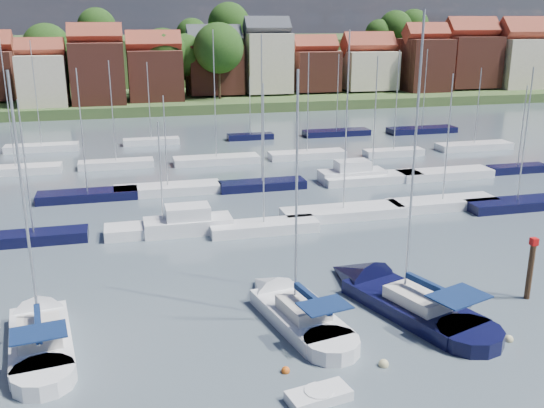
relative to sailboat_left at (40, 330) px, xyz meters
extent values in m
plane|color=#424F5A|center=(15.06, 34.84, -0.35)|extent=(260.00, 260.00, 0.00)
cube|color=white|center=(0.18, -1.35, -0.10)|extent=(3.96, 7.59, 1.20)
cone|color=white|center=(-0.42, 3.14, -0.10)|extent=(3.46, 3.90, 3.02)
cylinder|color=white|center=(0.67, -4.94, -0.10)|extent=(3.40, 3.40, 1.20)
cube|color=beige|center=(0.25, -1.85, 0.85)|extent=(2.50, 3.28, 0.70)
cylinder|color=#B2B2B7|center=(0.12, -0.85, 7.20)|extent=(0.14, 0.14, 13.42)
cylinder|color=#B2B2B7|center=(0.39, -2.85, 1.70)|extent=(0.64, 4.00, 0.10)
cube|color=#0E204A|center=(0.39, -2.85, 1.85)|extent=(0.81, 3.83, 0.35)
cube|color=#0E204A|center=(0.56, -4.14, 2.00)|extent=(2.79, 2.14, 0.08)
cube|color=white|center=(14.06, -2.03, -0.10)|extent=(4.32, 7.60, 1.20)
cone|color=white|center=(13.19, 2.35, -0.10)|extent=(3.60, 3.99, 2.98)
cylinder|color=white|center=(14.76, -5.54, -0.10)|extent=(3.50, 3.50, 1.20)
cube|color=beige|center=(14.16, -2.52, 0.85)|extent=(2.63, 3.33, 0.70)
cylinder|color=#B2B2B7|center=(13.96, -1.54, 7.12)|extent=(0.14, 0.14, 13.25)
cylinder|color=#B2B2B7|center=(14.35, -3.49, 1.70)|extent=(0.87, 3.92, 0.10)
cube|color=#0E204A|center=(14.35, -3.49, 1.85)|extent=(1.03, 3.76, 0.35)
cube|color=#0E204A|center=(14.60, -4.76, 2.00)|extent=(2.83, 2.25, 0.08)
cube|color=black|center=(20.86, -2.32, -0.10)|extent=(6.12, 9.24, 1.20)
cone|color=black|center=(19.14, 2.74, -0.10)|extent=(4.71, 5.08, 3.56)
cylinder|color=black|center=(22.23, -6.36, -0.10)|extent=(4.52, 4.52, 1.20)
cube|color=beige|center=(21.05, -2.88, 0.85)|extent=(3.51, 4.17, 0.70)
cylinder|color=#B2B2B7|center=(20.66, -1.76, 8.59)|extent=(0.14, 0.14, 16.18)
cylinder|color=#B2B2B7|center=(21.43, -4.00, 1.70)|extent=(1.62, 4.53, 0.10)
cube|color=#0E204A|center=(21.43, -4.00, 1.85)|extent=(1.74, 4.37, 0.35)
cube|color=#0E204A|center=(21.93, -5.46, 2.00)|extent=(3.55, 3.00, 0.08)
cube|color=white|center=(12.84, -9.24, -0.15)|extent=(3.09, 1.84, 0.57)
cylinder|color=white|center=(12.84, -9.24, 0.01)|extent=(1.34, 1.34, 0.36)
cylinder|color=#4C331E|center=(28.63, -2.40, 0.34)|extent=(0.36, 0.36, 5.89)
cube|color=red|center=(28.63, -2.40, 3.38)|extent=(0.40, 0.40, 0.44)
sphere|color=#D85914|center=(11.99, -6.69, -0.35)|extent=(0.43, 0.43, 0.43)
sphere|color=beige|center=(16.87, -7.32, -0.35)|extent=(0.51, 0.51, 0.51)
sphere|color=beige|center=(19.25, 1.89, -0.35)|extent=(0.43, 0.43, 0.43)
sphere|color=beige|center=(24.41, -6.70, -0.35)|extent=(0.46, 0.46, 0.46)
cube|color=black|center=(-2.05, 15.38, 0.00)|extent=(8.01, 2.24, 1.00)
cylinder|color=#B2B2B7|center=(-2.05, 15.38, 5.57)|extent=(0.12, 0.12, 10.16)
cube|color=white|center=(7.79, 15.04, 0.00)|extent=(9.22, 2.58, 1.00)
cylinder|color=#B2B2B7|center=(7.79, 15.04, 4.59)|extent=(0.12, 0.12, 8.18)
cube|color=white|center=(15.69, 13.45, 0.00)|extent=(8.78, 2.46, 1.00)
cylinder|color=#B2B2B7|center=(15.69, 13.45, 6.02)|extent=(0.12, 0.12, 11.06)
cube|color=white|center=(23.29, 15.51, 0.00)|extent=(10.79, 3.02, 1.00)
cylinder|color=#B2B2B7|center=(23.29, 15.51, 7.93)|extent=(0.12, 0.12, 14.87)
cube|color=white|center=(33.04, 15.87, 0.00)|extent=(10.13, 2.84, 1.00)
cylinder|color=#B2B2B7|center=(33.04, 15.87, 5.29)|extent=(0.12, 0.12, 9.59)
cube|color=black|center=(39.48, 13.96, 0.00)|extent=(9.52, 2.67, 1.00)
cylinder|color=#B2B2B7|center=(39.48, 13.96, 6.38)|extent=(0.12, 0.12, 11.77)
cube|color=white|center=(9.75, 14.84, 0.15)|extent=(7.00, 2.60, 1.40)
cube|color=white|center=(9.75, 14.84, 1.25)|extent=(3.50, 2.20, 1.30)
cube|color=black|center=(1.51, 26.48, 0.00)|extent=(9.30, 2.60, 1.00)
cylinder|color=#B2B2B7|center=(1.51, 26.48, 6.24)|extent=(0.12, 0.12, 11.48)
cube|color=white|center=(9.12, 26.85, 0.00)|extent=(10.40, 2.91, 1.00)
cylinder|color=#B2B2B7|center=(9.12, 26.85, 4.88)|extent=(0.12, 0.12, 8.77)
cube|color=black|center=(18.54, 26.12, 0.00)|extent=(8.80, 2.46, 1.00)
cylinder|color=#B2B2B7|center=(18.54, 26.12, 7.66)|extent=(0.12, 0.12, 14.33)
cube|color=white|center=(30.45, 26.00, 0.00)|extent=(10.73, 3.00, 1.00)
cylinder|color=#B2B2B7|center=(30.45, 26.00, 6.57)|extent=(0.12, 0.12, 12.14)
cube|color=white|center=(38.88, 25.81, 0.00)|extent=(10.48, 2.93, 1.00)
cylinder|color=#B2B2B7|center=(38.88, 25.81, 5.63)|extent=(0.12, 0.12, 10.28)
cube|color=black|center=(48.00, 25.91, 0.00)|extent=(6.84, 1.91, 1.00)
cylinder|color=#B2B2B7|center=(48.00, 25.91, 4.91)|extent=(0.12, 0.12, 8.82)
cube|color=white|center=(28.52, 26.84, 0.15)|extent=(7.00, 2.60, 1.40)
cube|color=white|center=(28.52, 26.84, 1.25)|extent=(3.50, 2.20, 1.30)
cube|color=white|center=(-6.66, 39.05, 0.00)|extent=(9.71, 2.72, 1.00)
cylinder|color=#B2B2B7|center=(-6.66, 39.05, 7.94)|extent=(0.12, 0.12, 14.88)
cube|color=white|center=(4.22, 39.35, 0.00)|extent=(8.49, 2.38, 1.00)
cylinder|color=#B2B2B7|center=(4.22, 39.35, 6.15)|extent=(0.12, 0.12, 11.31)
cube|color=white|center=(15.85, 38.62, 0.00)|extent=(10.16, 2.85, 1.00)
cylinder|color=#B2B2B7|center=(15.85, 38.62, 7.79)|extent=(0.12, 0.12, 14.59)
cube|color=white|center=(27.23, 38.74, 0.00)|extent=(9.53, 2.67, 1.00)
cylinder|color=#B2B2B7|center=(27.23, 38.74, 6.45)|extent=(0.12, 0.12, 11.91)
cube|color=white|center=(38.21, 37.34, 0.00)|extent=(7.62, 2.13, 1.00)
cylinder|color=#B2B2B7|center=(38.21, 37.34, 6.56)|extent=(0.12, 0.12, 12.13)
cube|color=white|center=(50.28, 38.43, 0.00)|extent=(10.17, 2.85, 1.00)
cylinder|color=#B2B2B7|center=(50.28, 38.43, 5.36)|extent=(0.12, 0.12, 9.73)
cube|color=white|center=(-5.20, 51.40, 0.00)|extent=(9.24, 2.59, 1.00)
cylinder|color=#B2B2B7|center=(-5.20, 51.40, 7.08)|extent=(0.12, 0.12, 13.17)
cube|color=white|center=(8.97, 52.14, 0.00)|extent=(7.57, 2.12, 1.00)
cylinder|color=#B2B2B7|center=(8.97, 52.14, 5.62)|extent=(0.12, 0.12, 10.24)
cube|color=black|center=(22.94, 52.31, 0.00)|extent=(6.58, 1.84, 1.00)
cylinder|color=#B2B2B7|center=(22.94, 52.31, 4.50)|extent=(0.12, 0.12, 8.01)
cube|color=black|center=(36.00, 52.24, 0.00)|extent=(9.92, 2.78, 1.00)
cylinder|color=#B2B2B7|center=(36.00, 52.24, 5.95)|extent=(0.12, 0.12, 10.92)
cube|color=black|center=(49.34, 51.21, 0.00)|extent=(10.55, 2.95, 1.00)
cylinder|color=#B2B2B7|center=(49.34, 51.21, 6.25)|extent=(0.12, 0.12, 11.51)
cube|color=#47592C|center=(15.06, 111.84, -0.05)|extent=(200.00, 70.00, 3.00)
cube|color=#47592C|center=(15.06, 136.84, 4.65)|extent=(200.00, 60.00, 14.00)
cube|color=beige|center=(-7.69, 83.84, 5.73)|extent=(8.09, 8.80, 8.96)
cube|color=brown|center=(-7.69, 83.84, 11.20)|extent=(8.25, 4.00, 4.00)
cube|color=brown|center=(1.71, 84.78, 6.73)|extent=(9.36, 10.17, 10.97)
cube|color=brown|center=(1.71, 84.78, 13.36)|extent=(9.54, 4.63, 4.63)
cube|color=brown|center=(12.01, 86.49, 5.96)|extent=(9.90, 8.56, 9.42)
cube|color=brown|center=(12.01, 86.49, 11.88)|extent=(10.10, 4.90, 4.90)
cube|color=brown|center=(24.15, 91.49, 6.59)|extent=(10.59, 8.93, 9.49)
cube|color=#383A42|center=(24.15, 91.49, 12.63)|extent=(10.80, 5.24, 5.24)
cube|color=beige|center=(34.77, 90.64, 7.67)|extent=(9.01, 8.61, 11.65)
cube|color=#383A42|center=(34.77, 90.64, 14.60)|extent=(9.19, 4.46, 4.46)
cube|color=brown|center=(45.23, 91.84, 5.85)|extent=(9.10, 9.34, 8.00)
cube|color=brown|center=(45.23, 91.84, 10.96)|extent=(9.28, 4.50, 4.50)
cube|color=beige|center=(57.01, 91.43, 5.79)|extent=(10.86, 9.59, 7.88)
cube|color=brown|center=(57.01, 91.43, 11.05)|extent=(11.07, 5.37, 5.37)
cube|color=brown|center=(68.81, 88.76, 6.73)|extent=(9.18, 9.96, 10.97)
cube|color=brown|center=(68.81, 88.76, 13.34)|extent=(9.36, 4.54, 4.54)
cube|color=brown|center=(80.23, 90.05, 7.23)|extent=(11.39, 9.67, 10.76)
cube|color=brown|center=(80.23, 90.05, 14.00)|extent=(11.62, 5.64, 5.64)
cube|color=beige|center=(93.07, 88.18, 6.65)|extent=(12.95, 8.52, 10.80)
cube|color=brown|center=(93.07, 88.18, 13.63)|extent=(13.21, 6.41, 6.41)
cylinder|color=#382619|center=(71.83, 110.35, 8.16)|extent=(0.50, 0.50, 4.47)
sphere|color=#285119|center=(71.83, 110.35, 14.23)|extent=(8.18, 8.18, 8.18)
cylinder|color=#382619|center=(18.52, 90.77, 3.47)|extent=(0.50, 0.50, 4.46)
sphere|color=#285119|center=(18.52, 90.77, 9.52)|extent=(8.15, 8.15, 8.15)
cylinder|color=#382619|center=(30.28, 108.52, 8.22)|extent=(0.50, 0.50, 5.15)
sphere|color=#285119|center=(30.28, 108.52, 15.21)|extent=(9.41, 9.41, 9.41)
cylinder|color=#382619|center=(1.51, 111.15, 8.32)|extent=(0.50, 0.50, 4.56)
sphere|color=#285119|center=(1.51, 111.15, 14.51)|extent=(8.34, 8.34, 8.34)
cylinder|color=#382619|center=(-8.18, 100.09, 3.82)|extent=(0.50, 0.50, 5.15)
sphere|color=#285119|center=(-8.18, 100.09, 10.81)|extent=(9.42, 9.42, 9.42)
cylinder|color=#382619|center=(28.81, 99.55, 3.13)|extent=(0.50, 0.50, 3.77)
sphere|color=#285119|center=(28.81, 99.55, 8.24)|extent=(6.89, 6.89, 6.89)
cylinder|color=#382619|center=(24.10, 85.78, 3.85)|extent=(0.50, 0.50, 5.21)
sphere|color=#285119|center=(24.10, 85.78, 10.93)|extent=(9.53, 9.53, 9.53)
cylinder|color=#382619|center=(76.99, 96.46, 2.73)|extent=(0.50, 0.50, 2.97)
sphere|color=#285119|center=(76.99, 96.46, 6.77)|extent=(5.44, 5.44, 5.44)
cylinder|color=#382619|center=(13.91, 88.59, 3.67)|extent=(0.50, 0.50, 4.84)
sphere|color=#285119|center=(13.91, 88.59, 10.24)|extent=(8.85, 8.85, 8.85)
cylinder|color=#382619|center=(67.74, 110.56, 7.81)|extent=(0.50, 0.50, 3.72)
sphere|color=#285119|center=(67.74, 110.56, 12.86)|extent=(6.80, 6.80, 6.80)
cylinder|color=#382619|center=(69.11, 88.97, 3.27)|extent=(0.50, 0.50, 4.05)
sphere|color=#285119|center=(69.11, 88.97, 8.76)|extent=(7.40, 7.40, 7.40)
cylinder|color=#382619|center=(21.89, 108.13, 7.55)|extent=(0.50, 0.50, 3.93)
sphere|color=#285119|center=(21.89, 108.13, 12.89)|extent=(7.19, 7.19, 7.19)
cylinder|color=#382619|center=(45.71, 95.01, 3.16)|extent=(0.50, 0.50, 3.82)
sphere|color=#285119|center=(45.71, 95.01, 8.35)|extent=(6.99, 6.99, 6.99)
cylinder|color=#382619|center=(-2.39, 87.96, 2.99)|extent=(0.50, 0.50, 3.48)
sphere|color=#285119|center=(-2.39, 87.96, 7.71)|extent=(6.37, 6.37, 6.37)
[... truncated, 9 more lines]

